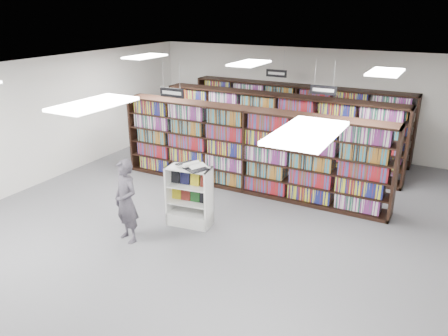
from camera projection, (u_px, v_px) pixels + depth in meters
The scene contains 18 objects.
floor at pixel (208, 221), 9.50m from camera, with size 12.00×12.00×0.00m, color #525257.
ceiling at pixel (205, 73), 8.38m from camera, with size 10.00×12.00×0.10m, color white.
wall_back at pixel (301, 99), 13.90m from camera, with size 10.00×0.10×3.20m, color silver.
wall_left at pixel (38, 123), 11.15m from camera, with size 0.10×12.00×3.20m, color silver.
bookshelf_row_near at pixel (248, 150), 10.78m from camera, with size 7.00×0.60×2.10m.
bookshelf_row_mid at pixel (278, 131), 12.44m from camera, with size 7.00×0.60×2.10m.
bookshelf_row_far at pixel (297, 118), 13.84m from camera, with size 7.00×0.60×2.10m.
aisle_sign_left at pixel (172, 92), 10.10m from camera, with size 0.65×0.02×0.80m.
aisle_sign_right at pixel (323, 89), 10.43m from camera, with size 0.65×0.02×0.80m.
aisle_sign_center at pixel (276, 73), 12.96m from camera, with size 0.65×0.02×0.80m.
troffer_front_center at pixel (94, 104), 5.91m from camera, with size 0.60×1.20×0.04m, color white.
troffer_front_right at pixel (307, 133), 4.59m from camera, with size 0.60×1.20×0.04m, color white.
troffer_back_left at pixel (145, 56), 11.37m from camera, with size 0.60×1.20×0.04m, color white.
troffer_back_center at pixel (249, 63), 10.04m from camera, with size 0.60×1.20×0.04m, color white.
troffer_back_right at pixel (385, 72), 8.72m from camera, with size 0.60×1.20×0.04m, color white.
endcap_display at pixel (190, 204), 9.26m from camera, with size 0.98×0.59×1.30m.
open_book at pixel (192, 166), 8.95m from camera, with size 0.80×0.66×0.13m.
shopper at pixel (126, 201), 8.47m from camera, with size 0.62×0.40×1.69m, color #4D4852.
Camera 1 is at (4.31, -7.32, 4.42)m, focal length 35.00 mm.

